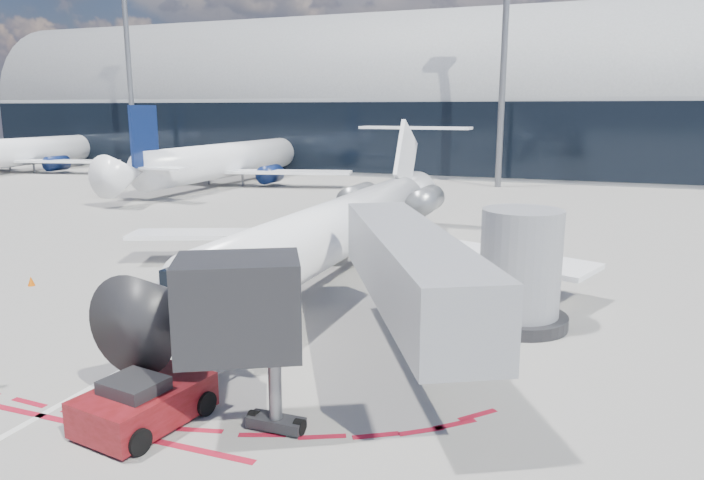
% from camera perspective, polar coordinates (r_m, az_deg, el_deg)
% --- Properties ---
extents(ground, '(260.00, 260.00, 0.00)m').
position_cam_1_polar(ground, '(29.18, -9.86, -5.63)').
color(ground, slate).
rests_on(ground, ground).
extents(apron_centerline, '(0.25, 40.00, 0.01)m').
position_cam_1_polar(apron_centerline, '(30.84, -7.99, -4.60)').
color(apron_centerline, silver).
rests_on(apron_centerline, ground).
extents(apron_stop_bar, '(14.00, 0.25, 0.01)m').
position_cam_1_polar(apron_stop_bar, '(20.81, -26.47, -14.11)').
color(apron_stop_bar, maroon).
rests_on(apron_stop_bar, ground).
extents(terminal_building, '(150.00, 24.15, 24.00)m').
position_cam_1_polar(terminal_building, '(90.05, 11.60, 11.52)').
color(terminal_building, '#96999C').
rests_on(terminal_building, ground).
extents(jet_bridge, '(10.03, 15.20, 4.90)m').
position_cam_1_polar(jet_bridge, '(22.14, 8.19, -3.12)').
color(jet_bridge, gray).
rests_on(jet_bridge, ground).
extents(light_mast_west, '(0.70, 0.70, 25.00)m').
position_cam_1_polar(light_mast_west, '(93.28, -19.55, 13.55)').
color(light_mast_west, slate).
rests_on(light_mast_west, ground).
extents(light_mast_centre, '(0.70, 0.70, 25.00)m').
position_cam_1_polar(light_mast_centre, '(72.63, 13.57, 14.55)').
color(light_mast_centre, slate).
rests_on(light_mast_centre, ground).
extents(regional_jet, '(25.84, 31.86, 7.98)m').
position_cam_1_polar(regional_jet, '(33.13, -0.73, 1.39)').
color(regional_jet, white).
rests_on(regional_jet, ground).
extents(pushback_tug, '(2.90, 5.78, 1.47)m').
position_cam_1_polar(pushback_tug, '(18.96, -18.35, -13.84)').
color(pushback_tug, '#510B0B').
rests_on(pushback_tug, ground).
extents(safety_cone_left, '(0.35, 0.35, 0.48)m').
position_cam_1_polar(safety_cone_left, '(35.23, -27.15, -3.34)').
color(safety_cone_left, '#D55504').
rests_on(safety_cone_left, ground).
extents(bg_airliner_0, '(34.15, 36.16, 11.05)m').
position_cam_1_polar(bg_airliner_0, '(99.32, -27.66, 8.71)').
color(bg_airliner_0, white).
rests_on(bg_airliner_0, ground).
extents(bg_airliner_1, '(34.78, 36.82, 11.25)m').
position_cam_1_polar(bg_airliner_1, '(74.65, -11.16, 9.29)').
color(bg_airliner_1, white).
rests_on(bg_airliner_1, ground).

